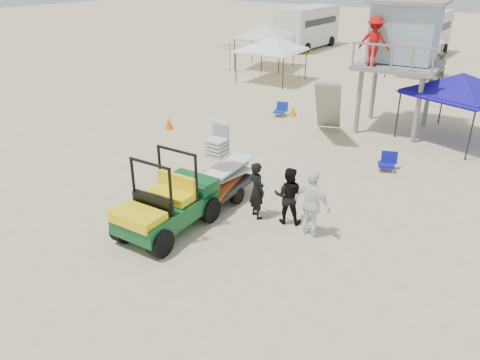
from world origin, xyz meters
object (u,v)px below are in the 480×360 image
Objects in this scene: man_left at (257,190)px; canopy_blue at (463,77)px; utility_cart at (165,198)px; surf_trailer at (220,172)px; lifeguard_tower at (401,38)px.

canopy_blue is (2.87, 9.85, 1.74)m from man_left.
utility_cart is 2.55m from man_left.
lifeguard_tower is at bearing 79.09° from surf_trailer.
lifeguard_tower reaches higher than utility_cart.
man_left is at bearing -11.18° from surf_trailer.
canopy_blue is (4.40, 11.89, 1.58)m from utility_cart.
canopy_blue is at bearing -79.07° from man_left.
surf_trailer is at bearing 16.02° from man_left.
utility_cart is 0.56× the size of lifeguard_tower.
lifeguard_tower is (0.33, 9.86, 2.97)m from man_left.
surf_trailer is 10.17m from lifeguard_tower.
lifeguard_tower is 2.83m from canopy_blue.
surf_trailer is (0.01, 2.34, -0.12)m from utility_cart.
lifeguard_tower is 1.24× the size of canopy_blue.
surf_trailer is at bearing -100.91° from lifeguard_tower.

